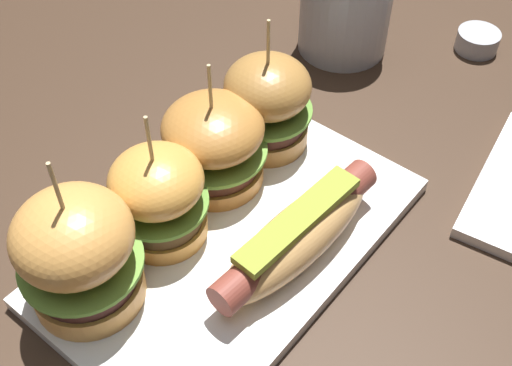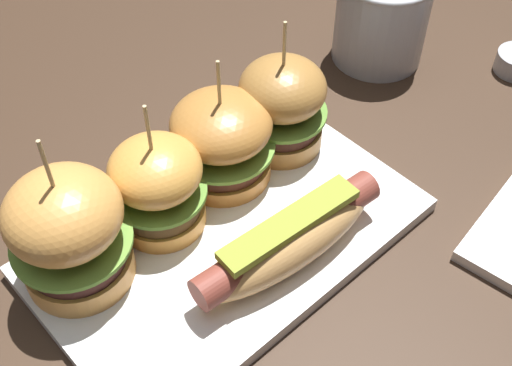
{
  "view_description": "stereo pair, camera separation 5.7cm",
  "coord_description": "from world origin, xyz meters",
  "px_view_note": "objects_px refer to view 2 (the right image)",
  "views": [
    {
      "loc": [
        -0.27,
        -0.24,
        0.47
      ],
      "look_at": [
        0.03,
        0.0,
        0.05
      ],
      "focal_mm": 46.24,
      "sensor_mm": 36.0,
      "label": 1
    },
    {
      "loc": [
        -0.23,
        -0.28,
        0.47
      ],
      "look_at": [
        0.03,
        0.0,
        0.05
      ],
      "focal_mm": 46.24,
      "sensor_mm": 36.0,
      "label": 2
    }
  ],
  "objects_px": {
    "hot_dog": "(289,239)",
    "slider_far_left": "(69,231)",
    "slider_center_left": "(157,185)",
    "slider_far_right": "(282,104)",
    "platter_main": "(228,237)",
    "slider_center_right": "(222,139)",
    "fries_bucket": "(382,14)"
  },
  "relations": [
    {
      "from": "slider_center_left",
      "to": "hot_dog",
      "type": "bearing_deg",
      "value": -62.98
    },
    {
      "from": "platter_main",
      "to": "slider_far_left",
      "type": "relative_size",
      "value": 2.2
    },
    {
      "from": "slider_far_right",
      "to": "slider_far_left",
      "type": "bearing_deg",
      "value": -179.75
    },
    {
      "from": "platter_main",
      "to": "fries_bucket",
      "type": "bearing_deg",
      "value": 16.61
    },
    {
      "from": "platter_main",
      "to": "slider_center_right",
      "type": "relative_size",
      "value": 2.55
    },
    {
      "from": "platter_main",
      "to": "slider_center_right",
      "type": "xyz_separation_m",
      "value": [
        0.04,
        0.06,
        0.05
      ]
    },
    {
      "from": "hot_dog",
      "to": "slider_center_right",
      "type": "bearing_deg",
      "value": 77.77
    },
    {
      "from": "slider_center_left",
      "to": "slider_center_right",
      "type": "height_order",
      "value": "slider_center_left"
    },
    {
      "from": "platter_main",
      "to": "hot_dog",
      "type": "height_order",
      "value": "hot_dog"
    },
    {
      "from": "platter_main",
      "to": "hot_dog",
      "type": "xyz_separation_m",
      "value": [
        0.02,
        -0.06,
        0.03
      ]
    },
    {
      "from": "slider_center_left",
      "to": "slider_far_left",
      "type": "bearing_deg",
      "value": 179.73
    },
    {
      "from": "platter_main",
      "to": "fries_bucket",
      "type": "relative_size",
      "value": 2.18
    },
    {
      "from": "slider_far_right",
      "to": "fries_bucket",
      "type": "distance_m",
      "value": 0.2
    },
    {
      "from": "slider_center_left",
      "to": "platter_main",
      "type": "bearing_deg",
      "value": -56.28
    },
    {
      "from": "hot_dog",
      "to": "slider_center_right",
      "type": "height_order",
      "value": "slider_center_right"
    },
    {
      "from": "slider_far_left",
      "to": "slider_center_right",
      "type": "bearing_deg",
      "value": 2.62
    },
    {
      "from": "slider_far_left",
      "to": "fries_bucket",
      "type": "xyz_separation_m",
      "value": [
        0.43,
        0.04,
        -0.01
      ]
    },
    {
      "from": "slider_center_left",
      "to": "slider_far_right",
      "type": "relative_size",
      "value": 0.96
    },
    {
      "from": "slider_center_left",
      "to": "slider_center_right",
      "type": "bearing_deg",
      "value": 5.71
    },
    {
      "from": "hot_dog",
      "to": "fries_bucket",
      "type": "bearing_deg",
      "value": 27.0
    },
    {
      "from": "slider_center_left",
      "to": "slider_far_right",
      "type": "distance_m",
      "value": 0.15
    },
    {
      "from": "hot_dog",
      "to": "slider_far_right",
      "type": "bearing_deg",
      "value": 48.52
    },
    {
      "from": "hot_dog",
      "to": "slider_center_right",
      "type": "relative_size",
      "value": 1.42
    },
    {
      "from": "slider_far_left",
      "to": "platter_main",
      "type": "bearing_deg",
      "value": -23.3
    },
    {
      "from": "slider_far_left",
      "to": "slider_far_right",
      "type": "distance_m",
      "value": 0.23
    },
    {
      "from": "platter_main",
      "to": "slider_far_right",
      "type": "bearing_deg",
      "value": 24.34
    },
    {
      "from": "platter_main",
      "to": "slider_far_right",
      "type": "distance_m",
      "value": 0.14
    },
    {
      "from": "hot_dog",
      "to": "slider_center_right",
      "type": "distance_m",
      "value": 0.12
    },
    {
      "from": "slider_center_right",
      "to": "slider_far_right",
      "type": "bearing_deg",
      "value": -5.24
    },
    {
      "from": "slider_far_right",
      "to": "hot_dog",
      "type": "bearing_deg",
      "value": -131.48
    },
    {
      "from": "hot_dog",
      "to": "slider_far_left",
      "type": "distance_m",
      "value": 0.18
    },
    {
      "from": "fries_bucket",
      "to": "hot_dog",
      "type": "bearing_deg",
      "value": -153.0
    }
  ]
}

